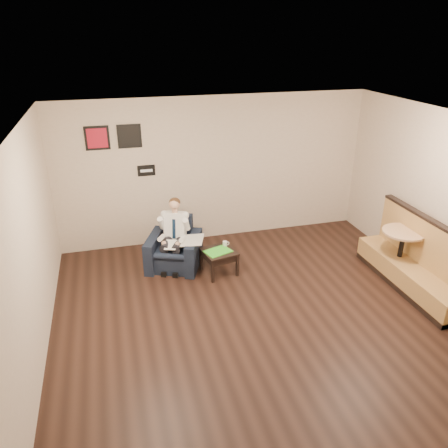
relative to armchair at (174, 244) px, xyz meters
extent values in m
plane|color=black|center=(1.01, -1.99, -0.42)|extent=(6.00, 6.00, 0.00)
cube|color=beige|center=(1.01, 1.01, 0.98)|extent=(6.00, 0.02, 2.80)
cube|color=beige|center=(1.01, -4.99, 0.98)|extent=(6.00, 0.02, 2.80)
cube|color=beige|center=(-1.99, -1.99, 0.98)|extent=(0.02, 6.00, 2.80)
cube|color=white|center=(1.01, -1.99, 2.38)|extent=(6.00, 6.00, 0.02)
cube|color=black|center=(-0.29, 0.99, 1.08)|extent=(0.32, 0.02, 0.20)
cube|color=#AE1529|center=(-1.09, 0.99, 1.73)|extent=(0.42, 0.03, 0.42)
cube|color=black|center=(-0.54, 0.99, 1.73)|extent=(0.42, 0.03, 0.42)
cube|color=black|center=(0.00, 0.00, 0.00)|extent=(1.14, 1.14, 0.85)
cube|color=white|center=(-0.08, -0.19, 0.10)|extent=(0.27, 0.32, 0.01)
cube|color=silver|center=(0.29, -0.22, 0.15)|extent=(0.50, 0.56, 0.01)
cube|color=black|center=(0.71, -0.45, -0.21)|extent=(0.62, 0.62, 0.43)
cube|color=green|center=(0.68, -0.47, 0.01)|extent=(0.51, 0.43, 0.01)
cylinder|color=white|center=(0.85, -0.30, 0.05)|extent=(0.09, 0.09, 0.09)
cube|color=black|center=(0.72, -0.29, 0.01)|extent=(0.14, 0.07, 0.01)
cube|color=#A57A40|center=(3.60, -1.68, 0.16)|extent=(0.54, 2.26, 1.16)
cylinder|color=tan|center=(3.61, -1.36, 0.00)|extent=(0.89, 0.89, 0.86)
camera|label=1|loc=(-0.93, -6.82, 3.47)|focal=35.00mm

